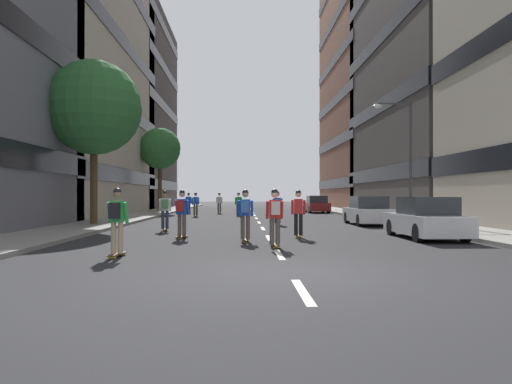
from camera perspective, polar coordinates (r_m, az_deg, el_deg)
ground_plane at (r=36.02m, az=-0.10°, el=-2.87°), size 155.72×155.72×0.00m
sidewalk_left at (r=39.94m, az=-12.45°, el=-2.51°), size 3.08×71.37×0.14m
sidewalk_right at (r=40.37m, az=11.85°, el=-2.49°), size 3.08×71.37×0.14m
lane_markings at (r=38.06m, az=-0.19°, el=-2.73°), size 0.16×62.20×0.01m
building_left_mid at (r=43.68m, az=-23.06°, el=18.07°), size 12.41×23.72×30.55m
building_left_far at (r=60.55m, az=-16.35°, el=9.07°), size 12.41×20.56×22.77m
building_right_mid at (r=43.24m, az=22.21°, el=12.09°), size 12.41×20.94×21.57m
building_right_far at (r=62.24m, az=14.79°, el=14.08°), size 12.41×20.91×33.96m
parked_car_near at (r=26.53m, az=12.97°, el=-2.26°), size 1.82×4.40×1.52m
parked_car_mid at (r=18.82m, az=19.24°, el=-3.05°), size 1.82×4.40×1.52m
parked_car_far at (r=43.79m, az=7.12°, el=-1.50°), size 1.82×4.40×1.52m
street_tree_near at (r=26.20m, az=-18.43°, el=9.32°), size 4.76×4.76×8.24m
street_tree_mid at (r=45.36m, az=-11.18°, el=4.98°), size 3.75×3.75×7.55m
streetlamp_right at (r=27.61m, az=16.91°, el=4.96°), size 2.13×0.30×6.50m
skater_0 at (r=41.53m, az=-4.31°, el=-1.17°), size 0.55×0.92×1.78m
skater_1 at (r=18.14m, az=4.98°, el=-2.27°), size 0.55×0.92×1.78m
skater_2 at (r=36.54m, az=-2.06°, el=-1.29°), size 0.56×0.92×1.78m
skater_3 at (r=35.77m, az=-7.08°, el=-1.31°), size 0.56×0.92×1.78m
skater_4 at (r=25.88m, az=2.54°, el=-1.62°), size 0.53×0.90×1.78m
skater_5 at (r=17.94m, az=-8.69°, el=-2.19°), size 0.57×0.92×1.78m
skater_6 at (r=12.97m, az=-15.98°, el=-2.90°), size 0.56×0.92×1.78m
skater_7 at (r=16.46m, az=-1.27°, el=-2.36°), size 0.55×0.91×1.78m
skater_8 at (r=21.80m, az=-10.60°, el=-1.86°), size 0.56×0.92×1.78m
skater_9 at (r=41.72m, az=-7.90°, el=-1.17°), size 0.56×0.92×1.78m
skater_10 at (r=14.75m, az=2.22°, el=-2.60°), size 0.54×0.91×1.78m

